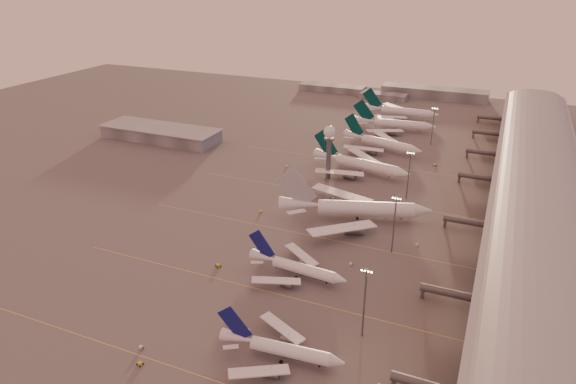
% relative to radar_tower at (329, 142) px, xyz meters
% --- Properties ---
extents(ground, '(700.00, 700.00, 0.00)m').
position_rel_radar_tower_xyz_m(ground, '(-5.00, -120.00, -20.95)').
color(ground, '#514E4E').
rests_on(ground, ground).
extents(taxiway_markings, '(180.00, 185.25, 0.02)m').
position_rel_radar_tower_xyz_m(taxiway_markings, '(25.00, -64.00, -20.94)').
color(taxiway_markings, '#D9C94C').
rests_on(taxiway_markings, ground).
extents(terminal, '(57.00, 362.00, 23.04)m').
position_rel_radar_tower_xyz_m(terminal, '(102.88, -9.91, -10.43)').
color(terminal, black).
rests_on(terminal, ground).
extents(hangar, '(82.00, 27.00, 8.50)m').
position_rel_radar_tower_xyz_m(hangar, '(-125.00, 20.00, -16.63)').
color(hangar, slate).
rests_on(hangar, ground).
extents(radar_tower, '(6.40, 6.40, 31.10)m').
position_rel_radar_tower_xyz_m(radar_tower, '(0.00, 0.00, 0.00)').
color(radar_tower, '#515458').
rests_on(radar_tower, ground).
extents(mast_a, '(3.60, 0.56, 25.00)m').
position_rel_radar_tower_xyz_m(mast_a, '(53.00, -120.00, -7.21)').
color(mast_a, '#515458').
rests_on(mast_a, ground).
extents(mast_b, '(3.60, 0.56, 25.00)m').
position_rel_radar_tower_xyz_m(mast_b, '(50.00, -65.00, -7.21)').
color(mast_b, '#515458').
rests_on(mast_b, ground).
extents(mast_c, '(3.60, 0.56, 25.00)m').
position_rel_radar_tower_xyz_m(mast_c, '(45.00, -10.00, -7.21)').
color(mast_c, '#515458').
rests_on(mast_c, ground).
extents(mast_d, '(3.60, 0.56, 25.00)m').
position_rel_radar_tower_xyz_m(mast_d, '(43.00, 80.00, -7.21)').
color(mast_d, '#515458').
rests_on(mast_d, ground).
extents(distant_horizon, '(165.00, 37.50, 9.00)m').
position_rel_radar_tower_xyz_m(distant_horizon, '(-2.38, 205.14, -17.06)').
color(distant_horizon, slate).
rests_on(distant_horizon, ground).
extents(narrowbody_near, '(39.47, 31.41, 15.42)m').
position_rel_radar_tower_xyz_m(narrowbody_near, '(33.70, -139.62, -17.83)').
color(narrowbody_near, white).
rests_on(narrowbody_near, ground).
extents(narrowbody_mid, '(40.65, 32.35, 15.88)m').
position_rel_radar_tower_xyz_m(narrowbody_mid, '(21.26, -96.91, -17.73)').
color(narrowbody_mid, white).
rests_on(narrowbody_mid, ground).
extents(widebody_white, '(68.11, 53.74, 24.79)m').
position_rel_radar_tower_xyz_m(widebody_white, '(27.99, -43.17, -16.65)').
color(widebody_white, white).
rests_on(widebody_white, ground).
extents(greentail_a, '(59.02, 47.26, 21.61)m').
position_rel_radar_tower_xyz_m(greentail_a, '(14.19, 14.27, -17.13)').
color(greentail_a, white).
rests_on(greentail_a, ground).
extents(greentail_b, '(54.14, 43.13, 20.16)m').
position_rel_radar_tower_xyz_m(greentail_b, '(16.01, 56.74, -17.39)').
color(greentail_b, white).
rests_on(greentail_b, ground).
extents(greentail_c, '(57.79, 46.42, 21.03)m').
position_rel_radar_tower_xyz_m(greentail_c, '(14.25, 100.45, -17.23)').
color(greentail_c, white).
rests_on(greentail_c, ground).
extents(greentail_d, '(58.93, 47.60, 21.41)m').
position_rel_radar_tower_xyz_m(greentail_d, '(11.16, 134.93, -17.17)').
color(greentail_d, white).
rests_on(greentail_d, ground).
extents(gsv_truck_a, '(5.71, 2.32, 2.27)m').
position_rel_radar_tower_xyz_m(gsv_truck_a, '(-6.98, -152.49, -19.79)').
color(gsv_truck_a, silver).
rests_on(gsv_truck_a, ground).
extents(gsv_tug_near, '(2.77, 3.86, 1.00)m').
position_rel_radar_tower_xyz_m(gsv_tug_near, '(-3.32, -158.31, -20.43)').
color(gsv_tug_near, yellow).
rests_on(gsv_tug_near, ground).
extents(gsv_catering_a, '(4.84, 2.67, 3.79)m').
position_rel_radar_tower_xyz_m(gsv_catering_a, '(63.43, -139.10, -19.06)').
color(gsv_catering_a, silver).
rests_on(gsv_catering_a, ground).
extents(gsv_tug_mid, '(4.46, 4.23, 1.10)m').
position_rel_radar_tower_xyz_m(gsv_tug_mid, '(-9.41, -102.78, -20.38)').
color(gsv_tug_mid, yellow).
rests_on(gsv_tug_mid, ground).
extents(gsv_truck_b, '(5.52, 2.17, 2.22)m').
position_rel_radar_tower_xyz_m(gsv_truck_b, '(38.06, -81.50, -19.82)').
color(gsv_truck_b, silver).
rests_on(gsv_truck_b, ground).
extents(gsv_truck_c, '(5.44, 4.21, 2.10)m').
position_rel_radar_tower_xyz_m(gsv_truck_c, '(-14.75, -53.15, -19.88)').
color(gsv_truck_c, yellow).
rests_on(gsv_truck_c, ground).
extents(gsv_catering_b, '(5.33, 3.49, 4.03)m').
position_rel_radar_tower_xyz_m(gsv_catering_b, '(58.84, -56.23, -18.93)').
color(gsv_catering_b, silver).
rests_on(gsv_catering_b, ground).
extents(gsv_tug_far, '(3.31, 4.09, 1.01)m').
position_rel_radar_tower_xyz_m(gsv_tug_far, '(11.65, -26.19, -20.43)').
color(gsv_tug_far, silver).
rests_on(gsv_tug_far, ground).
extents(gsv_truck_d, '(2.57, 5.73, 2.24)m').
position_rel_radar_tower_xyz_m(gsv_truck_d, '(-27.36, 6.46, -19.81)').
color(gsv_truck_d, silver).
rests_on(gsv_truck_d, ground).
extents(gsv_tug_hangar, '(4.06, 2.86, 1.06)m').
position_rel_radar_tower_xyz_m(gsv_tug_hangar, '(51.32, 41.54, -20.40)').
color(gsv_tug_hangar, silver).
rests_on(gsv_tug_hangar, ground).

